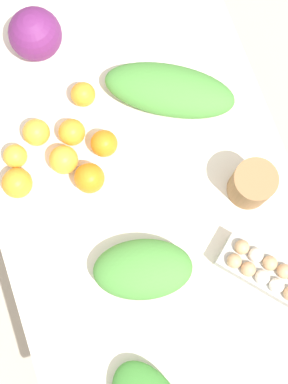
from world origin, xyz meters
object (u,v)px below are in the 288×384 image
orange_6 (104,143)px  orange_3 (64,160)px  orange_1 (15,156)px  greens_bunch_kale (170,90)px  paper_bag (252,184)px  greens_bunch_dandelion (143,269)px  orange_4 (36,132)px  cabbage_purple (35,34)px  orange_2 (17,183)px  egg_carton (264,271)px  orange_5 (89,178)px  orange_7 (83,94)px  orange_0 (72,132)px

orange_6 → orange_3: bearing=-85.6°
orange_1 → orange_6: 0.24m
orange_3 → greens_bunch_kale: bearing=105.5°
paper_bag → greens_bunch_kale: (-0.33, -0.11, -0.02)m
greens_bunch_dandelion → orange_6: size_ratio=3.44×
orange_4 → orange_3: bearing=25.9°
cabbage_purple → orange_1: (0.31, -0.16, -0.04)m
paper_bag → orange_2: paper_bag is taller
egg_carton → orange_4: 0.71m
orange_2 → orange_5: size_ratio=1.00×
orange_5 → orange_2: bearing=-104.9°
cabbage_purple → orange_4: (0.26, -0.08, -0.04)m
orange_4 → orange_5: 0.20m
greens_bunch_kale → orange_5: greens_bunch_kale is taller
orange_4 → orange_6: bearing=61.4°
orange_7 → orange_1: bearing=-64.3°
paper_bag → egg_carton: bearing=-12.5°
orange_3 → greens_bunch_dandelion: bearing=17.2°
orange_5 → orange_7: bearing=166.7°
egg_carton → orange_6: 0.54m
orange_5 → orange_7: size_ratio=1.18×
orange_2 → orange_3: size_ratio=1.04×
orange_0 → cabbage_purple: bearing=-177.9°
greens_bunch_dandelion → orange_3: bearing=-162.8°
orange_3 → cabbage_purple: bearing=174.7°
greens_bunch_dandelion → orange_6: greens_bunch_dandelion is taller
greens_bunch_dandelion → orange_2: 0.41m
orange_2 → orange_6: orange_2 is taller
orange_2 → orange_3: bearing=99.2°
greens_bunch_dandelion → orange_0: greens_bunch_dandelion is taller
orange_0 → orange_4: size_ratio=0.99×
orange_0 → orange_7: orange_0 is taller
cabbage_purple → orange_6: size_ratio=1.99×
orange_5 → orange_6: bearing=140.3°
egg_carton → orange_5: size_ratio=2.91×
orange_5 → orange_6: 0.11m
orange_3 → orange_0: bearing=147.1°
cabbage_purple → orange_0: bearing=2.1°
paper_bag → orange_1: paper_bag is taller
cabbage_purple → orange_7: 0.21m
orange_7 → orange_3: bearing=-32.8°
cabbage_purple → orange_4: bearing=-17.4°
greens_bunch_kale → orange_4: size_ratio=4.88×
orange_0 → orange_3: 0.08m
orange_7 → orange_2: bearing=-52.5°
egg_carton → orange_2: egg_carton is taller
greens_bunch_dandelion → orange_4: size_ratio=3.42×
greens_bunch_kale → orange_0: bearing=-85.1°
paper_bag → greens_bunch_kale: size_ratio=0.34×
orange_2 → orange_7: 0.31m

